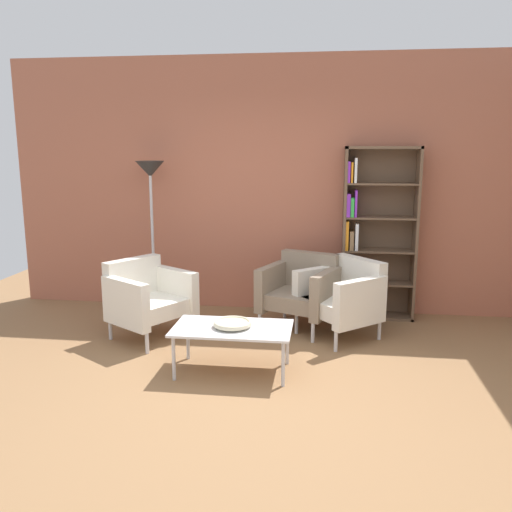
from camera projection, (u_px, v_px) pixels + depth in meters
name	position (u px, v px, depth m)	size (l,w,h in m)	color
ground_plane	(255.00, 401.00, 4.07)	(8.32, 8.32, 0.00)	olive
brick_back_panel	(283.00, 186.00, 6.18)	(6.40, 0.12, 2.90)	#B2664C
bookshelf_tall	(373.00, 234.00, 5.95)	(0.80, 0.30, 1.90)	brown
coffee_table_low	(232.00, 331.00, 4.53)	(1.00, 0.56, 0.40)	silver
decorative_bowl	(232.00, 323.00, 4.52)	(0.32, 0.32, 0.05)	beige
armchair_near_window	(301.00, 290.00, 5.66)	(0.90, 0.87, 0.78)	gray
armchair_corner_red	(147.00, 297.00, 5.38)	(0.92, 0.94, 0.78)	white
armchair_by_bookshelf	(343.00, 296.00, 5.41)	(0.94, 0.95, 0.78)	white
floor_lamp_torchiere	(151.00, 187.00, 6.01)	(0.32, 0.32, 1.74)	silver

